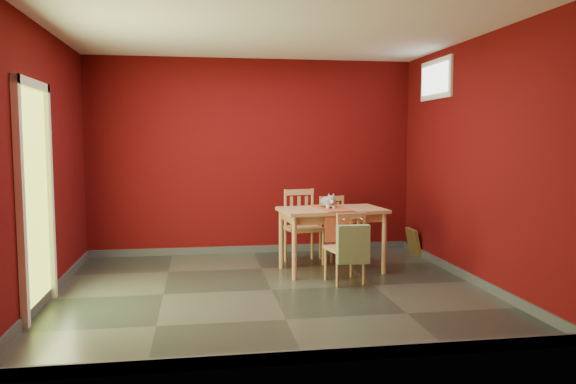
{
  "coord_description": "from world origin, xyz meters",
  "views": [
    {
      "loc": [
        -0.74,
        -5.79,
        1.59
      ],
      "look_at": [
        0.25,
        0.45,
        1.0
      ],
      "focal_mm": 35.0,
      "sensor_mm": 36.0,
      "label": 1
    }
  ],
  "objects": [
    {
      "name": "chair_far_right",
      "position": [
        1.04,
        1.39,
        0.43
      ],
      "size": [
        0.47,
        0.47,
        0.84
      ],
      "color": "tan",
      "rests_on": "ground"
    },
    {
      "name": "chair_near",
      "position": [
        0.85,
        0.15,
        0.41
      ],
      "size": [
        0.44,
        0.44,
        0.8
      ],
      "color": "tan",
      "rests_on": "ground"
    },
    {
      "name": "outlet_plate",
      "position": [
        1.6,
        1.99,
        0.3
      ],
      "size": [
        0.08,
        0.02,
        0.12
      ],
      "primitive_type": "cube",
      "color": "silver",
      "rests_on": "room_shell"
    },
    {
      "name": "table_runner",
      "position": [
        0.83,
        0.62,
        0.71
      ],
      "size": [
        0.41,
        0.73,
        0.35
      ],
      "color": "#AB4A2F",
      "rests_on": "dining_table"
    },
    {
      "name": "dining_table",
      "position": [
        0.83,
        0.73,
        0.67
      ],
      "size": [
        1.3,
        0.85,
        0.77
      ],
      "color": "tan",
      "rests_on": "ground"
    },
    {
      "name": "tote_bag",
      "position": [
        0.88,
        -0.05,
        0.48
      ],
      "size": [
        0.35,
        0.2,
        0.49
      ],
      "color": "#768B59",
      "rests_on": "chair_near"
    },
    {
      "name": "doorway",
      "position": [
        -2.23,
        -0.4,
        1.12
      ],
      "size": [
        0.06,
        1.01,
        2.13
      ],
      "color": "#B7D838",
      "rests_on": "ground"
    },
    {
      "name": "picture_frame",
      "position": [
        2.19,
        1.53,
        0.18
      ],
      "size": [
        0.12,
        0.36,
        0.36
      ],
      "color": "brown",
      "rests_on": "ground"
    },
    {
      "name": "chair_far_left",
      "position": [
        0.57,
        1.26,
        0.48
      ],
      "size": [
        0.51,
        0.51,
        0.95
      ],
      "color": "tan",
      "rests_on": "ground"
    },
    {
      "name": "ground",
      "position": [
        0.0,
        0.0,
        0.0
      ],
      "size": [
        4.5,
        4.5,
        0.0
      ],
      "primitive_type": "plane",
      "color": "#2D342D",
      "rests_on": "ground"
    },
    {
      "name": "window",
      "position": [
        2.23,
        1.0,
        2.35
      ],
      "size": [
        0.05,
        0.9,
        0.5
      ],
      "color": "white",
      "rests_on": "room_shell"
    },
    {
      "name": "cat",
      "position": [
        0.8,
        0.81,
        0.86
      ],
      "size": [
        0.25,
        0.41,
        0.19
      ],
      "primitive_type": null,
      "rotation": [
        0.0,
        0.0,
        0.14
      ],
      "color": "slate",
      "rests_on": "table_runner"
    },
    {
      "name": "room_shell",
      "position": [
        0.0,
        0.0,
        0.05
      ],
      "size": [
        4.5,
        4.5,
        4.5
      ],
      "color": "#4E0809",
      "rests_on": "ground"
    }
  ]
}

